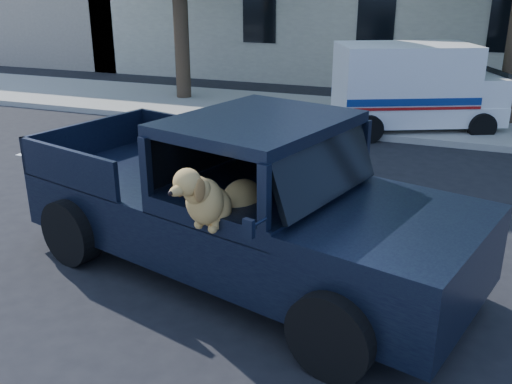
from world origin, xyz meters
TOP-DOWN VIEW (x-y plane):
  - ground at (0.00, 0.00)m, footprint 120.00×120.00m
  - far_sidewalk at (0.00, 9.20)m, footprint 60.00×4.00m
  - lane_stripes at (2.00, 3.40)m, footprint 21.60×0.14m
  - pickup_truck at (1.51, 0.32)m, footprint 6.15×3.74m
  - mail_truck at (2.85, 8.32)m, footprint 4.21×3.20m

SIDE VIEW (x-z plane):
  - ground at x=0.00m, z-range 0.00..0.00m
  - lane_stripes at x=2.00m, z-range 0.00..0.01m
  - far_sidewalk at x=0.00m, z-range 0.00..0.15m
  - pickup_truck at x=1.51m, z-range -0.33..1.73m
  - mail_truck at x=2.85m, z-range -0.13..1.97m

